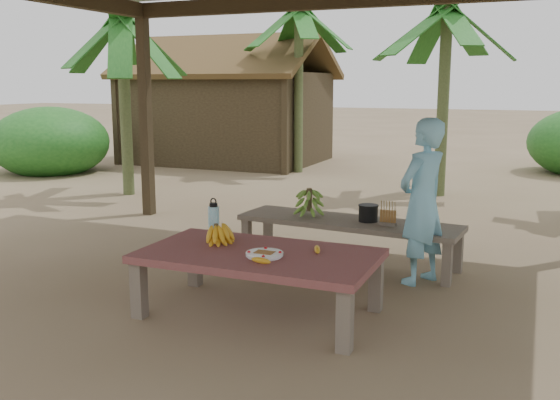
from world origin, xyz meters
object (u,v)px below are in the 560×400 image
at_px(plate, 265,254).
at_px(cooking_pot, 368,213).
at_px(bench, 348,225).
at_px(ripe_banana_bunch, 216,232).
at_px(work_table, 259,260).
at_px(woman, 422,202).
at_px(water_flask, 214,221).

bearing_deg(plate, cooking_pot, 78.60).
relative_size(bench, ripe_banana_bunch, 7.94).
xyz_separation_m(work_table, woman, (1.01, 1.28, 0.31)).
bearing_deg(bench, ripe_banana_bunch, -110.26).
distance_m(work_table, woman, 1.66).
relative_size(work_table, ripe_banana_bunch, 6.37).
height_order(bench, plate, plate).
height_order(ripe_banana_bunch, water_flask, water_flask).
xyz_separation_m(work_table, cooking_pot, (0.44, 1.60, 0.09)).
height_order(work_table, plate, plate).
relative_size(ripe_banana_bunch, cooking_pot, 1.53).
bearing_deg(cooking_pot, ripe_banana_bunch, -120.80).
bearing_deg(cooking_pot, plate, -101.40).
height_order(ripe_banana_bunch, plate, ripe_banana_bunch).
xyz_separation_m(work_table, bench, (0.24, 1.58, -0.04)).
relative_size(work_table, bench, 0.80).
height_order(ripe_banana_bunch, cooking_pot, ripe_banana_bunch).
bearing_deg(bench, water_flask, -115.78).
bearing_deg(woman, cooking_pot, -92.35).
height_order(work_table, woman, woman).
relative_size(ripe_banana_bunch, woman, 0.19).
bearing_deg(work_table, ripe_banana_bunch, 163.62).
bearing_deg(work_table, plate, -47.97).
distance_m(plate, water_flask, 0.74).
bearing_deg(plate, ripe_banana_bunch, 156.45).
relative_size(work_table, water_flask, 5.30).
relative_size(ripe_banana_bunch, water_flask, 0.83).
relative_size(water_flask, cooking_pot, 1.84).
relative_size(bench, woman, 1.51).
height_order(ripe_banana_bunch, woman, woman).
relative_size(cooking_pot, woman, 0.12).
bearing_deg(plate, woman, 56.53).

